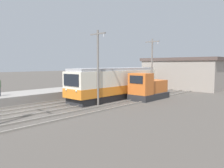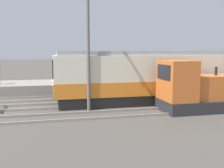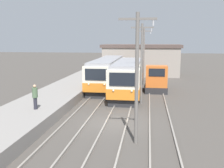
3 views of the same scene
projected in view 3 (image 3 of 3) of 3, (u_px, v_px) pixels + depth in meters
The scene contains 13 objects.
ground_plane at pixel (114, 123), 18.19m from camera, with size 200.00×200.00×0.00m, color #47423D.
platform_left at pixel (28, 114), 18.97m from camera, with size 4.50×54.00×0.85m, color gray.
track_left at pixel (77, 121), 18.54m from camera, with size 1.54×60.00×0.14m.
track_center at pixel (116, 122), 18.15m from camera, with size 1.54×60.00×0.14m.
track_right at pixel (160, 124), 17.75m from camera, with size 1.54×60.00×0.14m.
commuter_train_left at pixel (108, 74), 32.11m from camera, with size 2.84×14.34×3.49m.
commuter_train_center at pixel (128, 79), 27.74m from camera, with size 2.84×12.06×3.53m.
shunting_locomotive at pixel (156, 80), 29.80m from camera, with size 2.40×5.15×3.00m.
catenary_mast_near at pixel (137, 75), 14.00m from camera, with size 2.00×0.20×7.15m.
catenary_mast_mid at pixel (142, 61), 23.32m from camera, with size 2.00×0.20×7.15m.
catenary_mast_far at pixel (144, 55), 32.64m from camera, with size 2.00×0.20×7.15m.
person_on_platform at pixel (35, 96), 18.50m from camera, with size 0.38×0.38×1.77m.
station_building at pixel (141, 60), 43.02m from camera, with size 12.60×6.30×5.00m.
Camera 3 is at (2.30, -17.33, 5.73)m, focal length 42.00 mm.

